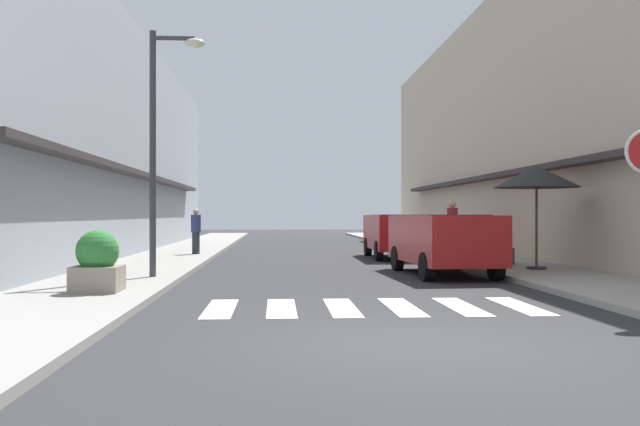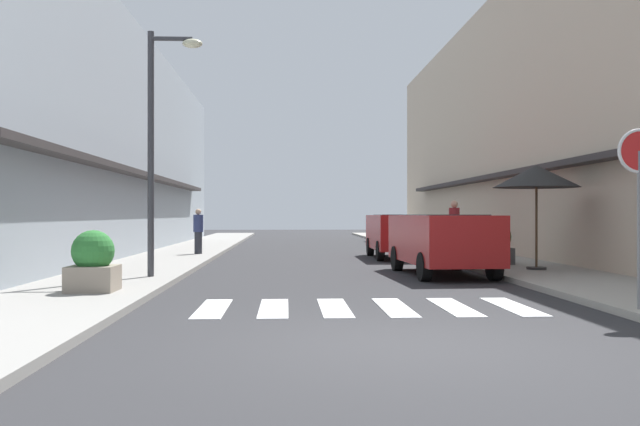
{
  "view_description": "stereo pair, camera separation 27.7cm",
  "coord_description": "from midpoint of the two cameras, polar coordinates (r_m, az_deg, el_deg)",
  "views": [
    {
      "loc": [
        -1.5,
        -7.67,
        1.48
      ],
      "look_at": [
        -0.32,
        10.93,
        1.51
      ],
      "focal_mm": 38.4,
      "sensor_mm": 36.0,
      "label": 1
    },
    {
      "loc": [
        -1.23,
        -7.68,
        1.48
      ],
      "look_at": [
        -0.32,
        10.93,
        1.51
      ],
      "focal_mm": 38.4,
      "sensor_mm": 36.0,
      "label": 2
    }
  ],
  "objects": [
    {
      "name": "pedestrian_walking_far",
      "position": [
        22.3,
        10.63,
        -1.14
      ],
      "size": [
        0.34,
        0.34,
        1.8
      ],
      "rotation": [
        0.0,
        0.0,
        1.81
      ],
      "color": "#282B33",
      "rests_on": "sidewalk_right"
    },
    {
      "name": "pedestrian_walking_near",
      "position": [
        23.8,
        -10.64,
        -1.43
      ],
      "size": [
        0.34,
        0.34,
        1.54
      ],
      "rotation": [
        0.0,
        0.0,
        6.2
      ],
      "color": "#282B33",
      "rests_on": "sidewalk_left"
    },
    {
      "name": "parked_car_near",
      "position": [
        16.78,
        9.76,
        -2.0
      ],
      "size": [
        1.98,
        4.42,
        1.47
      ],
      "color": "maroon",
      "rests_on": "ground_plane"
    },
    {
      "name": "planter_midblock",
      "position": [
        19.32,
        13.94,
        -2.43
      ],
      "size": [
        0.86,
        0.86,
        1.17
      ],
      "color": "#4C4C4C",
      "rests_on": "sidewalk_right"
    },
    {
      "name": "sidewalk_right",
      "position": [
        24.0,
        11.61,
        -3.49
      ],
      "size": [
        2.73,
        54.04,
        0.12
      ],
      "primitive_type": "cube",
      "color": "#9E998E",
      "rests_on": "ground_plane"
    },
    {
      "name": "planter_corner",
      "position": [
        12.67,
        -18.65,
        -3.96
      ],
      "size": [
        0.82,
        0.82,
        1.08
      ],
      "color": "gray",
      "rests_on": "sidewalk_left"
    },
    {
      "name": "crosswalk",
      "position": [
        10.9,
        3.6,
        -7.86
      ],
      "size": [
        5.2,
        2.2,
        0.01
      ],
      "color": "silver",
      "rests_on": "ground_plane"
    },
    {
      "name": "building_row_left",
      "position": [
        25.3,
        -20.85,
        5.66
      ],
      "size": [
        5.5,
        36.74,
        8.04
      ],
      "color": "#939EA8",
      "rests_on": "ground_plane"
    },
    {
      "name": "ground_plane",
      "position": [
        23.2,
        -0.28,
        -3.76
      ],
      "size": [
        84.92,
        84.92,
        0.0
      ],
      "primitive_type": "plane",
      "color": "#2B2B2D"
    },
    {
      "name": "cafe_umbrella",
      "position": [
        17.7,
        17.16,
        2.87
      ],
      "size": [
        2.11,
        2.11,
        2.57
      ],
      "color": "#262626",
      "rests_on": "sidewalk_right"
    },
    {
      "name": "street_lamp",
      "position": [
        15.41,
        -13.57,
        7.03
      ],
      "size": [
        1.19,
        0.28,
        5.35
      ],
      "color": "#38383D",
      "rests_on": "sidewalk_left"
    },
    {
      "name": "parked_car_mid",
      "position": [
        23.06,
        6.06,
        -1.49
      ],
      "size": [
        1.84,
        4.22,
        1.47
      ],
      "color": "maroon",
      "rests_on": "ground_plane"
    },
    {
      "name": "sidewalk_left",
      "position": [
        23.43,
        -12.46,
        -3.57
      ],
      "size": [
        2.73,
        54.04,
        0.12
      ],
      "primitive_type": "cube",
      "color": "gray",
      "rests_on": "ground_plane"
    },
    {
      "name": "building_row_right",
      "position": [
        26.31,
        19.27,
        7.07
      ],
      "size": [
        5.5,
        36.74,
        9.53
      ],
      "color": "#C6B299",
      "rests_on": "ground_plane"
    }
  ]
}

